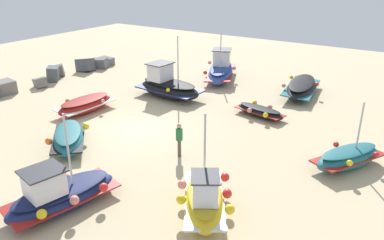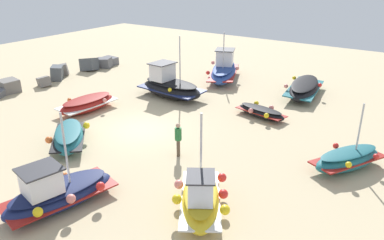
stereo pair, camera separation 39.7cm
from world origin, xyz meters
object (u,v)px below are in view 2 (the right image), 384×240
Objects in this scene: fishing_boat_5 at (201,197)px; fishing_boat_0 at (261,112)px; fishing_boat_4 at (57,192)px; person_walking at (178,137)px; fishing_boat_3 at (224,70)px; fishing_boat_9 at (170,86)px; fishing_boat_1 at (348,159)px; fishing_boat_7 at (69,137)px; fishing_boat_2 at (87,104)px; fishing_boat_8 at (304,88)px.

fishing_boat_0 is at bearing 159.65° from fishing_boat_5.
fishing_boat_4 is 5.93m from person_walking.
fishing_boat_9 is (-5.64, 0.89, 0.02)m from fishing_boat_3.
fishing_boat_9 is (3.42, 12.37, 0.27)m from fishing_boat_1.
fishing_boat_9 is at bearing 136.81° from fishing_boat_7.
fishing_boat_5 is at bearing 136.16° from fishing_boat_9.
fishing_boat_7 is (-8.85, 6.20, 0.15)m from fishing_boat_0.
fishing_boat_2 is at bearing 172.04° from fishing_boat_7.
fishing_boat_0 is 6.73m from fishing_boat_1.
fishing_boat_7 is at bearing 145.88° from fishing_boat_8.
fishing_boat_9 is at bearing -77.13° from fishing_boat_1.
fishing_boat_1 is at bearing -158.22° from fishing_boat_8.
fishing_boat_9 reaches higher than person_walking.
fishing_boat_3 is 13.10m from person_walking.
fishing_boat_7 is (-5.35, 11.94, -0.00)m from fishing_boat_1.
fishing_boat_4 is (-12.47, 2.39, 0.27)m from fishing_boat_0.
fishing_boat_1 is (-3.50, -5.74, 0.15)m from fishing_boat_0.
fishing_boat_8 is (-0.30, -6.47, -0.21)m from fishing_boat_3.
fishing_boat_8 reaches higher than fishing_boat_2.
fishing_boat_5 is 15.06m from fishing_boat_8.
fishing_boat_0 is 0.91× the size of fishing_boat_7.
fishing_boat_3 is (10.61, -3.44, 0.28)m from fishing_boat_2.
fishing_boat_2 is 1.08× the size of fishing_boat_7.
fishing_boat_4 is 13.10m from fishing_boat_9.
fishing_boat_8 is at bearing -40.41° from fishing_boat_2.
fishing_boat_9 reaches higher than fishing_boat_4.
fishing_boat_2 is at bearing -125.30° from fishing_boat_4.
fishing_boat_5 is (-15.29, -7.87, -0.15)m from fishing_boat_3.
person_walking is (-11.95, 1.83, 0.43)m from fishing_boat_8.
fishing_boat_3 reaches higher than fishing_boat_2.
fishing_boat_9 is at bearing -76.09° from person_walking.
fishing_boat_1 reaches higher than person_walking.
fishing_boat_1 is 15.00m from fishing_boat_2.
fishing_boat_4 reaches higher than person_walking.
fishing_boat_0 is at bearing -175.43° from fishing_boat_9.
fishing_boat_2 is at bearing -145.17° from fishing_boat_5.
fishing_boat_9 reaches higher than fishing_boat_1.
fishing_boat_8 reaches higher than fishing_boat_0.
fishing_boat_5 reaches higher than fishing_boat_2.
fishing_boat_4 reaches higher than fishing_boat_2.
fishing_boat_0 is 0.68× the size of fishing_boat_9.
fishing_boat_9 reaches higher than fishing_boat_7.
fishing_boat_5 is 13.03m from fishing_boat_9.
person_walking is at bearing 133.83° from fishing_boat_9.
fishing_boat_8 is at bearing -115.88° from fishing_boat_3.
fishing_boat_3 reaches higher than fishing_boat_7.
fishing_boat_8 is at bearing -140.08° from fishing_boat_9.
fishing_boat_5 is 1.12× the size of fishing_boat_7.
fishing_boat_9 is (12.39, 4.24, 0.15)m from fishing_boat_4.
fishing_boat_1 is 0.96× the size of fishing_boat_2.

